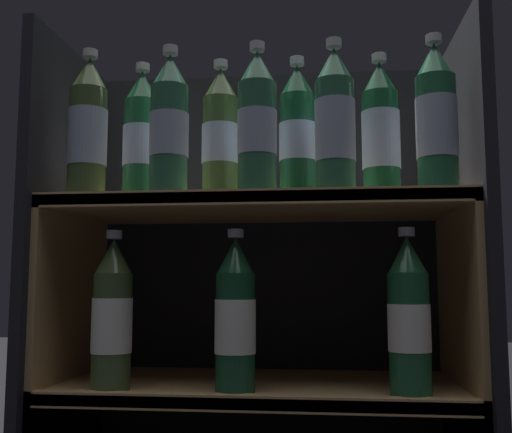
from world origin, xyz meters
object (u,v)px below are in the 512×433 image
bottle_upper_front_0 (88,131)px  bottle_upper_back_1 (220,137)px  bottle_upper_front_2 (257,125)px  bottle_upper_front_3 (335,124)px  bottle_lower_front_2 (409,318)px  bottle_upper_front_1 (169,128)px  bottle_lower_front_1 (235,318)px  bottle_upper_back_2 (298,135)px  bottle_upper_back_0 (141,139)px  bottle_upper_front_4 (436,121)px  bottle_upper_back_3 (381,133)px  bottle_lower_front_0 (112,317)px

bottle_upper_front_0 → bottle_upper_back_1: (0.22, 0.08, 0.00)m
bottle_upper_front_2 → bottle_upper_front_3: bearing=0.0°
bottle_upper_front_0 → bottle_lower_front_2: size_ratio=1.00×
bottle_upper_front_1 → bottle_lower_front_1: (0.12, 0.00, -0.32)m
bottle_upper_front_1 → bottle_upper_back_2: same height
bottle_upper_front_0 → bottle_upper_back_0: same height
bottle_upper_front_2 → bottle_upper_back_0: bearing=161.5°
bottle_upper_front_2 → bottle_lower_front_2: 0.40m
bottle_upper_back_1 → bottle_lower_front_1: bottle_upper_back_1 is taller
bottle_upper_front_1 → bottle_upper_front_3: same height
bottle_upper_front_3 → bottle_lower_front_1: (-0.17, 0.00, -0.32)m
bottle_upper_front_4 → bottle_upper_back_2: size_ratio=1.00×
bottle_lower_front_1 → bottle_upper_front_0: bearing=-180.0°
bottle_upper_back_3 → bottle_lower_front_2: bottle_upper_back_3 is taller
bottle_upper_front_1 → bottle_upper_back_0: same height
bottle_upper_back_1 → bottle_upper_front_4: bearing=-11.5°
bottle_upper_back_2 → bottle_lower_front_2: bottle_upper_back_2 is taller
bottle_upper_front_2 → bottle_upper_back_3: same height
bottle_upper_back_2 → bottle_lower_front_0: size_ratio=1.00×
bottle_upper_front_1 → bottle_upper_back_2: bearing=19.1°
bottle_upper_back_2 → bottle_lower_front_2: 0.37m
bottle_upper_front_0 → bottle_lower_front_1: bearing=0.0°
bottle_upper_front_1 → bottle_upper_front_4: same height
bottle_upper_back_1 → bottle_lower_front_2: (0.32, -0.08, -0.32)m
bottle_upper_back_0 → bottle_upper_front_0: bearing=-133.9°
bottle_upper_back_0 → bottle_upper_back_2: bearing=0.0°
bottle_upper_back_1 → bottle_upper_front_0: bearing=-161.2°
bottle_upper_front_1 → bottle_upper_back_2: size_ratio=1.00×
bottle_upper_front_1 → bottle_upper_front_2: size_ratio=1.00×
bottle_upper_front_1 → bottle_upper_back_0: bearing=133.9°
bottle_upper_back_1 → bottle_lower_front_2: 0.46m
bottle_upper_front_3 → bottle_lower_front_2: (0.11, -0.00, -0.32)m
bottle_upper_back_1 → bottle_lower_front_1: (0.04, -0.08, -0.32)m
bottle_upper_front_0 → bottle_lower_front_0: bottle_upper_front_0 is taller
bottle_upper_front_4 → bottle_lower_front_1: (-0.33, 0.00, -0.32)m
bottle_upper_back_3 → bottle_upper_back_0: bearing=180.0°
bottle_upper_front_0 → bottle_upper_front_3: size_ratio=1.00×
bottle_lower_front_2 → bottle_upper_front_2: bearing=180.0°
bottle_upper_front_3 → bottle_lower_front_1: size_ratio=1.00×
bottle_upper_front_1 → bottle_upper_back_1: bearing=44.7°
bottle_upper_back_2 → bottle_lower_front_1: bottle_upper_back_2 is taller
bottle_upper_front_3 → bottle_upper_back_0: 0.36m
bottle_lower_front_1 → bottle_upper_back_1: bearing=118.0°
bottle_upper_front_0 → bottle_upper_back_1: 0.23m
bottle_upper_front_2 → bottle_upper_front_4: bearing=0.0°
bottle_upper_back_0 → bottle_lower_front_1: 0.38m
bottle_upper_back_1 → bottle_lower_front_2: bottle_upper_back_1 is taller
bottle_upper_front_0 → bottle_upper_front_2: bearing=0.0°
bottle_upper_back_0 → bottle_upper_back_1: size_ratio=1.00×
bottle_upper_front_1 → bottle_upper_back_0: size_ratio=1.00×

